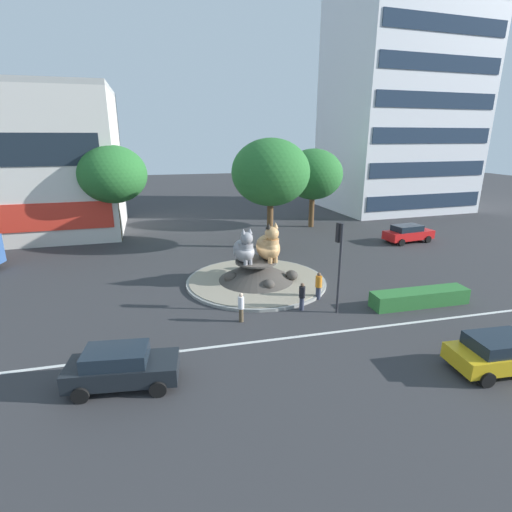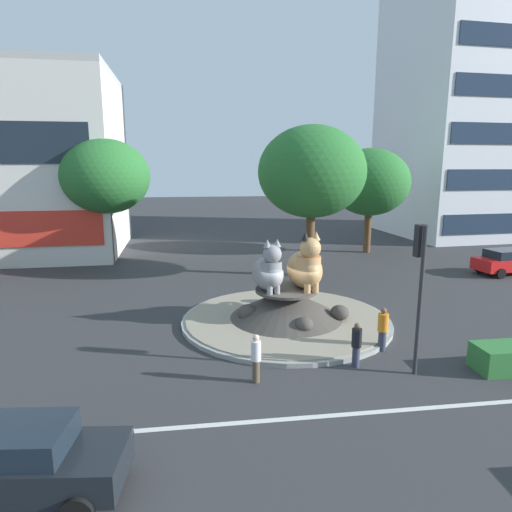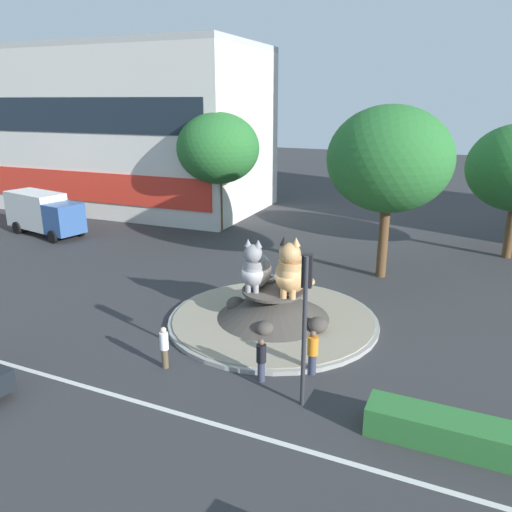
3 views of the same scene
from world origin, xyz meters
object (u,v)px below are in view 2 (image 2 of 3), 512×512
Objects in this scene: pedestrian_white_shirt at (256,357)px; parked_car_right at (509,261)px; office_tower at (486,98)px; cat_statue_grey at (269,271)px; cat_statue_calico at (306,267)px; broadleaf_tree_behind_island at (370,182)px; second_tree_near_tower at (312,172)px; pedestrian_orange_shirt at (383,328)px; sedan_on_far_lane at (21,460)px; third_tree_left at (106,177)px; traffic_light_mast at (420,272)px; pedestrian_black_shirt at (356,344)px.

pedestrian_white_shirt is 21.86m from parked_car_right.
cat_statue_grey is at bearing -141.20° from office_tower.
parked_car_right is at bearing 105.85° from cat_statue_calico.
broadleaf_tree_behind_island is 5.02× the size of pedestrian_white_shirt.
second_tree_near_tower is 12.90m from pedestrian_orange_shirt.
pedestrian_white_shirt is 7.04m from sedan_on_far_lane.
parked_car_right is at bearing -14.41° from third_tree_left.
traffic_light_mast is at bearing 171.33° from pedestrian_orange_shirt.
office_tower is 36.55m from third_tree_left.
cat_statue_grey is 18.60m from broadleaf_tree_behind_island.
pedestrian_white_shirt is at bearing 84.88° from pedestrian_black_shirt.
pedestrian_orange_shirt reaches higher than parked_car_right.
cat_statue_calico is 5.99m from traffic_light_mast.
pedestrian_white_shirt is 0.34× the size of parked_car_right.
cat_statue_grey is 11.87m from sedan_on_far_lane.
second_tree_near_tower is at bearing 166.32° from parked_car_right.
second_tree_near_tower reaches higher than pedestrian_white_shirt.
cat_statue_grey is 0.57× the size of sedan_on_far_lane.
office_tower reaches higher than pedestrian_white_shirt.
cat_statue_grey is 0.50× the size of traffic_light_mast.
broadleaf_tree_behind_island is 21.82m from pedestrian_black_shirt.
parked_car_right is (14.57, 11.53, -0.01)m from pedestrian_black_shirt.
office_tower is (21.27, 28.68, 9.75)m from traffic_light_mast.
sedan_on_far_lane is (-8.53, -9.63, -1.66)m from cat_statue_calico.
cat_statue_calico is 1.74× the size of pedestrian_black_shirt.
traffic_light_mast reaches higher than cat_statue_calico.
second_tree_near_tower is 14.13m from parked_car_right.
cat_statue_calico reaches higher than cat_statue_grey.
second_tree_near_tower is 5.50× the size of pedestrian_orange_shirt.
third_tree_left is at bearing 157.59° from parked_car_right.
traffic_light_mast is 0.62× the size of broadleaf_tree_behind_island.
pedestrian_orange_shirt is 0.39× the size of sedan_on_far_lane.
broadleaf_tree_behind_island is at bearing -95.79° from pedestrian_white_shirt.
traffic_light_mast is 2.99× the size of pedestrian_orange_shirt.
parked_car_right is (18.17, 12.16, -0.03)m from pedestrian_white_shirt.
cat_statue_grey is at bearing 11.47° from pedestrian_black_shirt.
office_tower is at bearing 54.82° from parked_car_right.
pedestrian_orange_shirt is 1.03× the size of pedestrian_white_shirt.
pedestrian_black_shirt is at bearing -112.68° from broadleaf_tree_behind_island.
pedestrian_black_shirt is 0.37× the size of sedan_on_far_lane.
third_tree_left is (-34.48, -9.80, -7.16)m from office_tower.
third_tree_left is (-13.13, 5.40, -0.37)m from second_tree_near_tower.
broadleaf_tree_behind_island reaches higher than cat_statue_calico.
pedestrian_white_shirt is (-11.81, -20.28, -4.70)m from broadleaf_tree_behind_island.
broadleaf_tree_behind_island is 0.95× the size of third_tree_left.
third_tree_left reaches higher than cat_statue_grey.
cat_statue_calico is at bearing 13.43° from pedestrian_orange_shirt.
traffic_light_mast is 3.24m from pedestrian_orange_shirt.
pedestrian_white_shirt is at bearing -67.39° from third_tree_left.
pedestrian_black_shirt is (-1.77, 0.66, -2.67)m from traffic_light_mast.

